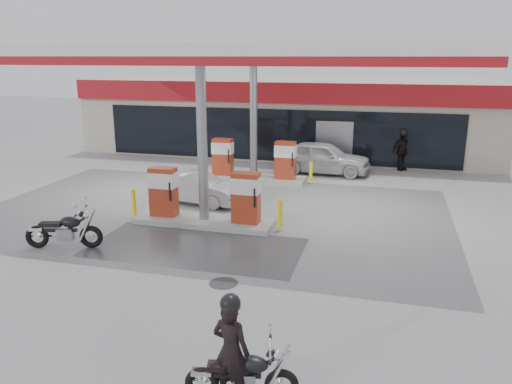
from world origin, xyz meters
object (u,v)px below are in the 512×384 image
(hatchback_silver, at_px, (197,188))
(parked_car_right, at_px, (367,150))
(pump_island_far, at_px, (254,165))
(biker_walking, at_px, (402,151))
(sedan_white, at_px, (322,157))
(parked_car_left, at_px, (125,136))
(pump_island_near, at_px, (204,203))
(attendant, at_px, (282,159))
(parked_motorcycle, at_px, (65,231))
(main_motorcycle, at_px, (244,376))
(biker_main, at_px, (231,351))

(hatchback_silver, distance_m, parked_car_right, 11.29)
(pump_island_far, distance_m, hatchback_silver, 3.96)
(biker_walking, bearing_deg, sedan_white, 161.41)
(parked_car_left, bearing_deg, pump_island_near, -130.64)
(biker_walking, bearing_deg, pump_island_near, -165.31)
(parked_car_right, bearing_deg, attendant, 135.91)
(parked_car_left, height_order, parked_car_right, parked_car_left)
(sedan_white, xyz_separation_m, parked_car_left, (-12.22, 3.80, -0.06))
(sedan_white, distance_m, attendant, 2.04)
(parked_motorcycle, relative_size, hatchback_silver, 0.62)
(hatchback_silver, xyz_separation_m, parked_car_left, (-8.44, 9.80, 0.12))
(attendant, height_order, hatchback_silver, attendant)
(hatchback_silver, bearing_deg, attendant, -14.78)
(main_motorcycle, distance_m, biker_walking, 17.85)
(biker_main, distance_m, attendant, 15.10)
(biker_walking, bearing_deg, main_motorcycle, -141.21)
(parked_car_left, bearing_deg, attendant, -104.44)
(main_motorcycle, relative_size, parked_car_right, 0.49)
(main_motorcycle, relative_size, biker_main, 1.04)
(parked_motorcycle, height_order, parked_car_right, parked_motorcycle)
(parked_motorcycle, bearing_deg, biker_walking, 38.39)
(hatchback_silver, height_order, biker_walking, biker_walking)
(biker_main, xyz_separation_m, hatchback_silver, (-4.57, 10.11, -0.29))
(parked_car_right, bearing_deg, pump_island_far, 133.77)
(biker_main, bearing_deg, parked_motorcycle, -25.92)
(main_motorcycle, xyz_separation_m, attendant, (-2.61, 14.86, 0.42))
(sedan_white, xyz_separation_m, hatchback_silver, (-3.79, -6.00, -0.18))
(pump_island_near, bearing_deg, main_motorcycle, -65.11)
(main_motorcycle, relative_size, sedan_white, 0.41)
(pump_island_near, height_order, sedan_white, pump_island_near)
(sedan_white, bearing_deg, parked_car_right, -23.08)
(pump_island_far, distance_m, parked_motorcycle, 9.48)
(pump_island_far, xyz_separation_m, biker_main, (3.46, -13.91, 0.15))
(main_motorcycle, relative_size, hatchback_silver, 0.52)
(biker_main, bearing_deg, pump_island_near, -55.10)
(pump_island_far, bearing_deg, parked_car_right, 53.13)
(pump_island_near, relative_size, sedan_white, 1.18)
(hatchback_silver, distance_m, parked_car_left, 12.93)
(pump_island_near, distance_m, hatchback_silver, 2.47)
(main_motorcycle, height_order, sedan_white, sedan_white)
(main_motorcycle, xyz_separation_m, hatchback_silver, (-4.76, 10.06, 0.15))
(biker_main, bearing_deg, parked_car_left, -45.59)
(biker_main, relative_size, hatchback_silver, 0.50)
(attendant, relative_size, parked_car_left, 0.35)
(main_motorcycle, bearing_deg, biker_walking, 68.67)
(biker_walking, bearing_deg, pump_island_far, 168.51)
(parked_car_right, bearing_deg, sedan_white, 145.03)
(biker_main, xyz_separation_m, parked_car_right, (1.04, 19.91, -0.35))
(sedan_white, xyz_separation_m, attendant, (-1.64, -1.20, 0.09))
(pump_island_near, bearing_deg, attendant, 81.59)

